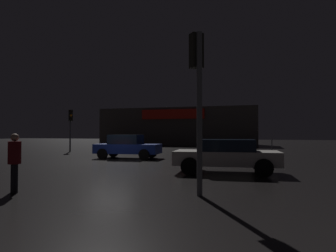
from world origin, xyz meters
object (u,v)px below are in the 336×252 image
Objects in this scene: traffic_signal_main at (71,121)px; traffic_signal_opposite at (197,80)px; car_crossing at (127,146)px; store_building at (179,127)px; car_far at (227,155)px; pedestrian at (14,158)px.

traffic_signal_opposite is (14.07, -14.96, 0.37)m from traffic_signal_main.
traffic_signal_main is 0.87× the size of car_crossing.
traffic_signal_main is at bearing -106.63° from store_building.
traffic_signal_main is 9.29m from car_crossing.
car_crossing is (-6.47, 9.97, -2.25)m from traffic_signal_opposite.
store_building reaches higher than car_crossing.
car_far is (14.38, -10.36, -1.92)m from traffic_signal_main.
pedestrian reaches higher than car_crossing.
car_crossing is at bearing 141.61° from car_far.
traffic_signal_opposite is 1.00× the size of car_far.
store_building is 12.93× the size of pedestrian.
traffic_signal_main is 0.85× the size of car_far.
traffic_signal_opposite is (8.81, -32.59, 0.56)m from store_building.
store_building is 5.74× the size of traffic_signal_main.
pedestrian is (3.93, -33.69, -1.53)m from store_building.
pedestrian is at bearing -60.19° from traffic_signal_main.
traffic_signal_main is 0.85× the size of traffic_signal_opposite.
pedestrian is (9.20, -16.06, -1.72)m from traffic_signal_main.
traffic_signal_opposite is 5.41m from pedestrian.
pedestrian is at bearing -83.34° from store_building.
traffic_signal_opposite is 12.09m from car_crossing.
traffic_signal_opposite reaches higher than traffic_signal_main.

